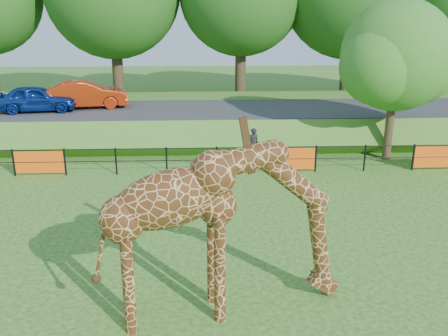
% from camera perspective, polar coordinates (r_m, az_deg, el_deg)
% --- Properties ---
extents(ground, '(90.00, 90.00, 0.00)m').
position_cam_1_polar(ground, '(12.79, 0.31, -12.13)').
color(ground, '#255214').
rests_on(ground, ground).
extents(giraffe, '(5.48, 2.03, 3.85)m').
position_cam_1_polar(giraffe, '(10.58, -0.06, -7.15)').
color(giraffe, '#4E2910').
rests_on(giraffe, ground).
extents(perimeter_fence, '(28.07, 0.10, 1.10)m').
position_cam_1_polar(perimeter_fence, '(19.93, -0.83, 0.94)').
color(perimeter_fence, black).
rests_on(perimeter_fence, ground).
extents(embankment, '(40.00, 9.00, 1.30)m').
position_cam_1_polar(embankment, '(27.16, -1.33, 5.83)').
color(embankment, '#255214').
rests_on(embankment, ground).
extents(road, '(40.00, 5.00, 0.12)m').
position_cam_1_polar(road, '(25.55, -1.26, 6.66)').
color(road, '#323235').
rests_on(road, embankment).
extents(car_blue, '(3.97, 1.99, 1.30)m').
position_cam_1_polar(car_blue, '(26.41, -20.61, 7.46)').
color(car_blue, '#123496').
rests_on(car_blue, road).
extents(car_red, '(4.43, 2.24, 1.39)m').
position_cam_1_polar(car_red, '(26.55, -15.56, 8.11)').
color(car_red, '#BD2F0D').
rests_on(car_red, road).
extents(visitor, '(0.59, 0.46, 1.42)m').
position_cam_1_polar(visitor, '(21.65, 3.32, 2.76)').
color(visitor, black).
rests_on(visitor, ground).
extents(tree_east, '(5.40, 4.71, 6.76)m').
position_cam_1_polar(tree_east, '(22.32, 19.30, 11.60)').
color(tree_east, '#362618').
rests_on(tree_east, ground).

